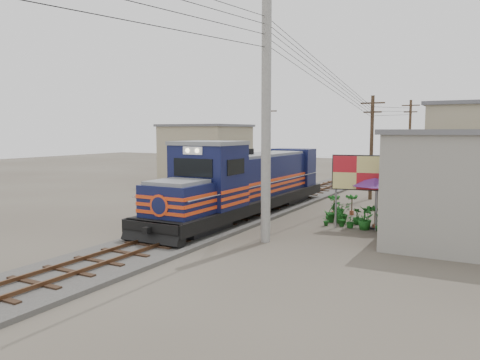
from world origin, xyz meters
The scene contains 14 objects.
ground centered at (0.00, 0.00, 0.00)m, with size 120.00×120.00×0.00m, color #473F35.
ballast centered at (0.00, 10.00, 0.08)m, with size 3.60×70.00×0.16m, color #595651.
track centered at (0.00, 10.00, 0.26)m, with size 1.15×70.00×0.12m.
locomotive centered at (0.00, 4.33, 1.75)m, with size 2.98×16.25×4.03m.
utility_pole_main centered at (3.50, -0.50, 5.00)m, with size 0.40×0.40×10.00m.
wooden_pole_mid centered at (4.50, 14.00, 3.68)m, with size 1.60×0.24×7.00m.
wooden_pole_far centered at (4.80, 28.00, 3.93)m, with size 1.60×0.24×7.50m.
wooden_pole_left centered at (-5.00, 18.00, 3.68)m, with size 1.60×0.24×7.00m.
power_lines centered at (-0.14, 8.49, 7.56)m, with size 9.65×19.00×3.30m.
shophouse_left centered at (-10.00, 16.00, 2.61)m, with size 6.30×6.30×5.20m.
billboard centered at (6.18, 3.78, 2.61)m, with size 2.27×0.51×3.53m.
market_umbrella centered at (6.97, 4.29, 2.37)m, with size 2.70×2.70×2.69m.
vendor centered at (7.69, 5.66, 0.93)m, with size 0.68×0.44×1.86m, color black.
plant_nursery centered at (5.45, 4.98, 0.49)m, with size 3.43×3.38×1.09m.
Camera 1 is at (11.77, -17.97, 4.64)m, focal length 35.00 mm.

